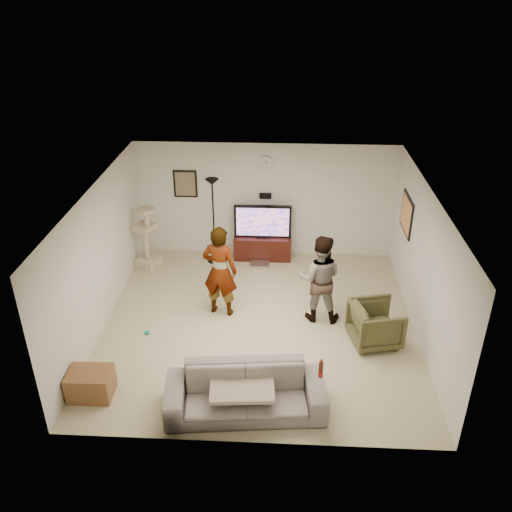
{
  "coord_description": "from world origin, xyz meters",
  "views": [
    {
      "loc": [
        0.37,
        -7.95,
        5.65
      ],
      "look_at": [
        -0.07,
        0.2,
        1.27
      ],
      "focal_mm": 37.87,
      "sensor_mm": 36.0,
      "label": 1
    }
  ],
  "objects_px": {
    "person_left": "(220,271)",
    "sofa": "(245,392)",
    "tv": "(263,221)",
    "beer_bottle": "(321,370)",
    "side_table": "(91,384)",
    "floor_lamp": "(214,222)",
    "armchair": "(375,324)",
    "person_right": "(319,279)",
    "tv_stand": "(263,247)",
    "cat_tree": "(145,238)"
  },
  "relations": [
    {
      "from": "floor_lamp",
      "to": "sofa",
      "type": "xyz_separation_m",
      "value": [
        0.98,
        -4.44,
        -0.61
      ]
    },
    {
      "from": "beer_bottle",
      "to": "side_table",
      "type": "height_order",
      "value": "beer_bottle"
    },
    {
      "from": "person_left",
      "to": "armchair",
      "type": "height_order",
      "value": "person_left"
    },
    {
      "from": "tv_stand",
      "to": "person_left",
      "type": "height_order",
      "value": "person_left"
    },
    {
      "from": "cat_tree",
      "to": "sofa",
      "type": "xyz_separation_m",
      "value": [
        2.37,
        -4.11,
        -0.36
      ]
    },
    {
      "from": "armchair",
      "to": "sofa",
      "type": "bearing_deg",
      "value": 117.37
    },
    {
      "from": "tv",
      "to": "person_left",
      "type": "distance_m",
      "value": 2.27
    },
    {
      "from": "tv_stand",
      "to": "tv",
      "type": "xyz_separation_m",
      "value": [
        0.0,
        0.0,
        0.62
      ]
    },
    {
      "from": "floor_lamp",
      "to": "beer_bottle",
      "type": "xyz_separation_m",
      "value": [
        2.02,
        -4.44,
        -0.15
      ]
    },
    {
      "from": "floor_lamp",
      "to": "tv",
      "type": "bearing_deg",
      "value": 11.48
    },
    {
      "from": "sofa",
      "to": "armchair",
      "type": "xyz_separation_m",
      "value": [
        2.07,
        1.71,
        0.03
      ]
    },
    {
      "from": "tv_stand",
      "to": "tv",
      "type": "bearing_deg",
      "value": 0.0
    },
    {
      "from": "sofa",
      "to": "armchair",
      "type": "bearing_deg",
      "value": 33.82
    },
    {
      "from": "person_left",
      "to": "sofa",
      "type": "distance_m",
      "value": 2.61
    },
    {
      "from": "person_right",
      "to": "side_table",
      "type": "distance_m",
      "value": 4.14
    },
    {
      "from": "tv_stand",
      "to": "armchair",
      "type": "bearing_deg",
      "value": -55.41
    },
    {
      "from": "person_left",
      "to": "tv_stand",
      "type": "bearing_deg",
      "value": -94.88
    },
    {
      "from": "tv",
      "to": "side_table",
      "type": "height_order",
      "value": "tv"
    },
    {
      "from": "person_left",
      "to": "sofa",
      "type": "xyz_separation_m",
      "value": [
        0.63,
        -2.48,
        -0.54
      ]
    },
    {
      "from": "side_table",
      "to": "person_left",
      "type": "bearing_deg",
      "value": 53.73
    },
    {
      "from": "tv_stand",
      "to": "armchair",
      "type": "distance_m",
      "value": 3.56
    },
    {
      "from": "sofa",
      "to": "side_table",
      "type": "bearing_deg",
      "value": 169.66
    },
    {
      "from": "side_table",
      "to": "tv_stand",
      "type": "bearing_deg",
      "value": 62.2
    },
    {
      "from": "sofa",
      "to": "beer_bottle",
      "type": "height_order",
      "value": "beer_bottle"
    },
    {
      "from": "person_right",
      "to": "armchair",
      "type": "bearing_deg",
      "value": 148.84
    },
    {
      "from": "floor_lamp",
      "to": "person_left",
      "type": "xyz_separation_m",
      "value": [
        0.35,
        -1.96,
        -0.07
      ]
    },
    {
      "from": "tv_stand",
      "to": "person_right",
      "type": "xyz_separation_m",
      "value": [
        1.09,
        -2.25,
        0.56
      ]
    },
    {
      "from": "tv_stand",
      "to": "beer_bottle",
      "type": "xyz_separation_m",
      "value": [
        1.0,
        -4.65,
        0.53
      ]
    },
    {
      "from": "tv_stand",
      "to": "side_table",
      "type": "xyz_separation_m",
      "value": [
        -2.35,
        -4.46,
        -0.04
      ]
    },
    {
      "from": "armchair",
      "to": "tv",
      "type": "bearing_deg",
      "value": 22.29
    },
    {
      "from": "person_right",
      "to": "armchair",
      "type": "relative_size",
      "value": 2.05
    },
    {
      "from": "floor_lamp",
      "to": "armchair",
      "type": "relative_size",
      "value": 2.34
    },
    {
      "from": "floor_lamp",
      "to": "sofa",
      "type": "bearing_deg",
      "value": -77.56
    },
    {
      "from": "person_left",
      "to": "beer_bottle",
      "type": "height_order",
      "value": "person_left"
    },
    {
      "from": "beer_bottle",
      "to": "cat_tree",
      "type": "bearing_deg",
      "value": 129.74
    },
    {
      "from": "person_right",
      "to": "side_table",
      "type": "bearing_deg",
      "value": 37.93
    },
    {
      "from": "cat_tree",
      "to": "armchair",
      "type": "bearing_deg",
      "value": -28.31
    },
    {
      "from": "sofa",
      "to": "beer_bottle",
      "type": "bearing_deg",
      "value": -5.85
    },
    {
      "from": "tv_stand",
      "to": "armchair",
      "type": "xyz_separation_m",
      "value": [
        2.02,
        -2.93,
        0.11
      ]
    },
    {
      "from": "tv_stand",
      "to": "cat_tree",
      "type": "height_order",
      "value": "cat_tree"
    },
    {
      "from": "cat_tree",
      "to": "beer_bottle",
      "type": "relative_size",
      "value": 5.5
    },
    {
      "from": "cat_tree",
      "to": "beer_bottle",
      "type": "distance_m",
      "value": 5.34
    },
    {
      "from": "tv",
      "to": "sofa",
      "type": "relative_size",
      "value": 0.54
    },
    {
      "from": "person_right",
      "to": "sofa",
      "type": "relative_size",
      "value": 0.72
    },
    {
      "from": "tv_stand",
      "to": "beer_bottle",
      "type": "height_order",
      "value": "beer_bottle"
    },
    {
      "from": "armchair",
      "to": "person_left",
      "type": "bearing_deg",
      "value": 61.9
    },
    {
      "from": "cat_tree",
      "to": "person_left",
      "type": "distance_m",
      "value": 2.4
    },
    {
      "from": "tv",
      "to": "beer_bottle",
      "type": "xyz_separation_m",
      "value": [
        1.0,
        -4.65,
        -0.09
      ]
    },
    {
      "from": "tv_stand",
      "to": "beer_bottle",
      "type": "relative_size",
      "value": 4.92
    },
    {
      "from": "person_left",
      "to": "side_table",
      "type": "xyz_separation_m",
      "value": [
        -1.68,
        -2.29,
        -0.66
      ]
    }
  ]
}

